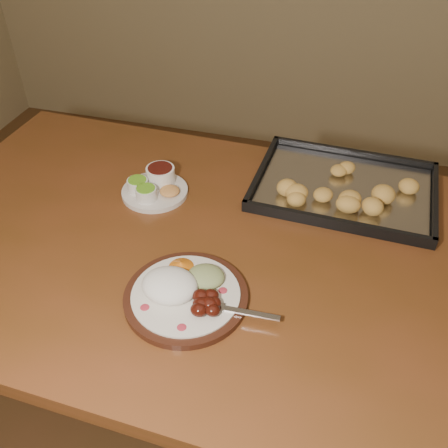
% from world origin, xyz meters
% --- Properties ---
extents(dining_table, '(1.53, 0.95, 0.75)m').
position_xyz_m(dining_table, '(-0.19, 0.25, 0.65)').
color(dining_table, brown).
rests_on(dining_table, ground).
extents(dinner_plate, '(0.32, 0.25, 0.06)m').
position_xyz_m(dinner_plate, '(-0.20, 0.08, 0.77)').
color(dinner_plate, '#33170E').
rests_on(dinner_plate, dining_table).
extents(condiment_saucer, '(0.17, 0.17, 0.06)m').
position_xyz_m(condiment_saucer, '(-0.40, 0.40, 0.77)').
color(condiment_saucer, beige).
rests_on(condiment_saucer, dining_table).
extents(baking_tray, '(0.47, 0.35, 0.05)m').
position_xyz_m(baking_tray, '(0.07, 0.54, 0.76)').
color(baking_tray, black).
rests_on(baking_tray, dining_table).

